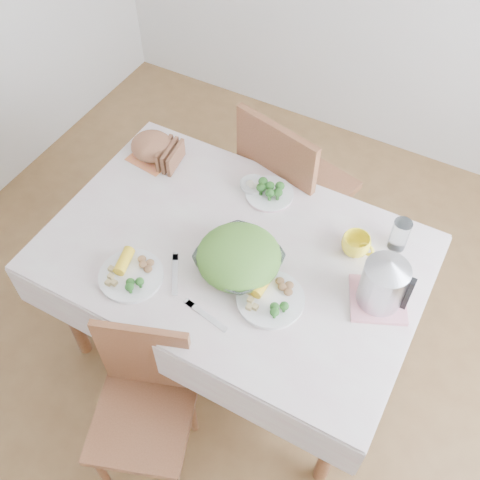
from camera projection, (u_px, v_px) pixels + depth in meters
The scene contains 19 objects.
floor at pixel (235, 342), 2.85m from camera, with size 3.60×3.60×0.00m, color brown.
dining_table at pixel (234, 302), 2.56m from camera, with size 1.40×0.90×0.75m, color brown.
tablecloth at pixel (233, 251), 2.26m from camera, with size 1.50×1.00×0.01m, color beige.
chair_near at pixel (140, 417), 2.13m from camera, with size 0.38×0.38×0.84m, color brown.
chair_far at pixel (298, 191), 2.87m from camera, with size 0.46×0.46×1.02m, color brown.
salad_bowl at pixel (239, 261), 2.17m from camera, with size 0.31×0.31×0.08m, color white.
dinner_plate_left at pixel (131, 276), 2.16m from camera, with size 0.25×0.25×0.02m, color white.
dinner_plate_right at pixel (270, 299), 2.10m from camera, with size 0.26×0.26×0.02m, color white.
broccoli_plate at pixel (269, 194), 2.43m from camera, with size 0.21×0.21×0.02m, color beige.
napkin at pixel (154, 156), 2.59m from camera, with size 0.19×0.19×0.00m, color #ED824B.
bread_loaf at pixel (152, 147), 2.55m from camera, with size 0.20×0.19×0.12m, color brown.
fruit_bowl at pixel (253, 186), 2.45m from camera, with size 0.12×0.12×0.04m, color white.
yellow_mug at pixel (356, 245), 2.21m from camera, with size 0.11×0.11×0.09m, color yellow.
glass_tumbler at pixel (399, 235), 2.22m from camera, with size 0.07×0.07×0.14m, color white.
pink_tray at pixel (378, 299), 2.10m from camera, with size 0.21×0.21×0.02m, color pink.
electric_kettle at pixel (384, 282), 2.01m from camera, with size 0.17×0.17×0.23m, color #B2B5BA.
fork_left at pixel (175, 274), 2.18m from camera, with size 0.02×0.19×0.00m, color silver.
fork_right at pixel (261, 304), 2.09m from camera, with size 0.02×0.17×0.00m, color silver.
knife at pixel (206, 316), 2.06m from camera, with size 0.02×0.19×0.00m, color silver.
Camera 1 is at (0.68, -1.19, 2.55)m, focal length 42.00 mm.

